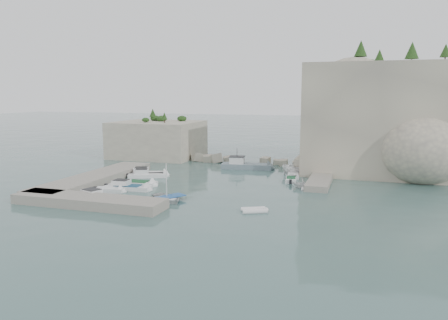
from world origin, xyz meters
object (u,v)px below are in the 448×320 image
(motorboat_d, at_px, (128,190))
(tender_east_b, at_px, (291,181))
(work_boat, at_px, (247,169))
(motorboat_b, at_px, (147,177))
(motorboat_e, at_px, (110,192))
(rowboat, at_px, (167,201))
(motorboat_a, at_px, (147,175))
(motorboat_c, at_px, (138,185))
(tender_east_d, at_px, (298,175))
(motorboat_f, at_px, (97,201))
(inflatable_dinghy, at_px, (254,212))
(tender_east_c, at_px, (293,177))
(tender_east_a, at_px, (303,188))

(motorboat_d, xyz_separation_m, tender_east_b, (19.46, 12.09, 0.00))
(motorboat_d, distance_m, work_boat, 23.05)
(motorboat_b, relative_size, motorboat_e, 1.53)
(motorboat_d, bearing_deg, rowboat, -32.66)
(motorboat_e, distance_m, tender_east_b, 25.27)
(motorboat_a, height_order, rowboat, motorboat_a)
(motorboat_d, distance_m, tender_east_b, 22.91)
(motorboat_c, relative_size, tender_east_d, 1.08)
(motorboat_e, distance_m, motorboat_f, 4.70)
(motorboat_a, relative_size, work_boat, 0.73)
(rowboat, xyz_separation_m, tender_east_b, (12.00, 16.07, 0.00))
(rowboat, bearing_deg, motorboat_c, 80.29)
(motorboat_b, distance_m, tender_east_d, 23.20)
(motorboat_b, bearing_deg, inflatable_dinghy, -59.70)
(motorboat_e, bearing_deg, motorboat_b, 81.06)
(motorboat_c, relative_size, rowboat, 1.13)
(tender_east_d, bearing_deg, rowboat, 140.41)
(motorboat_c, xyz_separation_m, motorboat_f, (-0.27, -9.30, 0.00))
(tender_east_c, relative_size, tender_east_d, 0.94)
(motorboat_b, relative_size, inflatable_dinghy, 2.15)
(tender_east_a, bearing_deg, motorboat_e, 118.20)
(rowboat, xyz_separation_m, tender_east_c, (11.76, 19.38, 0.00))
(tender_east_c, bearing_deg, motorboat_c, 112.56)
(motorboat_c, bearing_deg, motorboat_b, 103.46)
(motorboat_b, bearing_deg, motorboat_f, -109.65)
(motorboat_d, distance_m, tender_east_a, 23.16)
(motorboat_a, xyz_separation_m, motorboat_b, (0.71, -1.22, 0.00))
(motorboat_a, bearing_deg, motorboat_f, -102.18)
(motorboat_e, height_order, work_boat, work_boat)
(motorboat_e, height_order, tender_east_d, tender_east_d)
(motorboat_f, height_order, rowboat, motorboat_f)
(tender_east_a, distance_m, tender_east_c, 7.91)
(tender_east_a, xyz_separation_m, tender_east_c, (-2.55, 7.49, 0.00))
(motorboat_a, distance_m, motorboat_b, 1.41)
(work_boat, bearing_deg, tender_east_d, -24.67)
(motorboat_a, xyz_separation_m, inflatable_dinghy, (20.74, -15.27, 0.00))
(motorboat_e, distance_m, tender_east_c, 27.06)
(motorboat_d, distance_m, rowboat, 8.46)
(motorboat_d, bearing_deg, motorboat_f, -97.74)
(motorboat_c, distance_m, tender_east_c, 23.03)
(motorboat_b, distance_m, work_boat, 17.11)
(tender_east_b, bearing_deg, work_boat, 39.35)
(inflatable_dinghy, xyz_separation_m, tender_east_a, (3.41, 13.38, 0.00))
(work_boat, bearing_deg, tender_east_c, -37.30)
(inflatable_dinghy, bearing_deg, motorboat_b, 119.16)
(tender_east_a, distance_m, tender_east_b, 4.77)
(motorboat_c, height_order, motorboat_d, motorboat_d)
(tender_east_a, bearing_deg, rowboat, 135.10)
(motorboat_b, xyz_separation_m, tender_east_a, (23.45, -0.67, 0.00))
(inflatable_dinghy, height_order, work_boat, work_boat)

